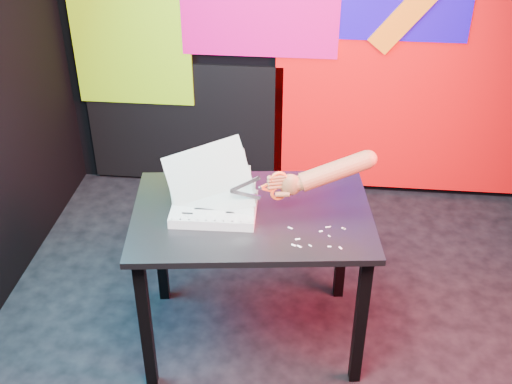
# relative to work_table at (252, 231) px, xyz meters

# --- Properties ---
(room) EXTENTS (3.01, 3.01, 2.71)m
(room) POSITION_rel_work_table_xyz_m (0.15, -0.05, 0.71)
(room) COLOR black
(room) RESTS_ON ground
(backdrop) EXTENTS (2.88, 0.05, 2.08)m
(backdrop) POSITION_rel_work_table_xyz_m (0.21, 1.42, 0.31)
(backdrop) COLOR #F5090C
(backdrop) RESTS_ON ground
(work_table) EXTENTS (1.14, 0.83, 0.75)m
(work_table) POSITION_rel_work_table_xyz_m (0.00, 0.00, 0.00)
(work_table) COLOR black
(work_table) RESTS_ON ground
(printout_stack) EXTENTS (0.43, 0.29, 0.35)m
(printout_stack) POSITION_rel_work_table_xyz_m (-0.17, -0.02, 0.14)
(printout_stack) COLOR beige
(printout_stack) RESTS_ON work_table
(scissors) EXTENTS (0.24, 0.08, 0.14)m
(scissors) POSITION_rel_work_table_xyz_m (0.10, -0.01, 0.25)
(scissors) COLOR silver
(scissors) RESTS_ON printout_stack
(hand_forearm) EXTENTS (0.46, 0.18, 0.18)m
(hand_forearm) POSITION_rel_work_table_xyz_m (0.32, 0.06, 0.29)
(hand_forearm) COLOR #956136
(hand_forearm) RESTS_ON work_table
(paper_clippings) EXTENTS (0.25, 0.17, 0.00)m
(paper_clippings) POSITION_rel_work_table_xyz_m (0.29, -0.16, 0.11)
(paper_clippings) COLOR silver
(paper_clippings) RESTS_ON work_table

